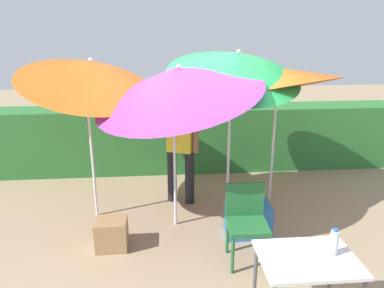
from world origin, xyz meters
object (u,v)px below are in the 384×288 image
Objects in this scene: person_vendor at (180,143)px; cooler_box at (248,219)px; crate_cardboard at (112,234)px; umbrella_yellow at (88,73)px; umbrella_orange at (276,79)px; folding_table at (307,267)px; umbrella_rainbow at (235,65)px; umbrella_navy at (176,83)px; bottle_water at (334,242)px; chair_plastic at (246,219)px.

cooler_box is (0.80, -1.01, -0.72)m from person_vendor.
umbrella_yellow is at bearing 107.78° from crate_cardboard.
cooler_box reaches higher than crate_cardboard.
umbrella_orange is 1.64m from person_vendor.
person_vendor is at bearing 177.80° from umbrella_orange.
person_vendor is at bearing 109.09° from folding_table.
umbrella_rainbow is 2.61m from crate_cardboard.
umbrella_orange is 4.22× the size of cooler_box.
umbrella_yellow reaches higher than umbrella_orange.
crate_cardboard is at bearing -153.45° from umbrella_orange.
umbrella_orange is 1.58m from umbrella_navy.
crate_cardboard is at bearing 141.48° from folding_table.
umbrella_orange is 2.96× the size of folding_table.
umbrella_navy is 3.11× the size of folding_table.
folding_table is (0.10, -1.60, 0.45)m from cooler_box.
umbrella_yellow reaches higher than crate_cardboard.
umbrella_rainbow reaches higher than person_vendor.
umbrella_rainbow is 1.40m from person_vendor.
umbrella_rainbow is 2.57m from bottle_water.
folding_table is at bearing -99.80° from umbrella_orange.
folding_table is (-0.44, -2.56, -1.21)m from umbrella_orange.
person_vendor reaches higher than crate_cardboard.
bottle_water is (2.30, -2.29, -1.13)m from umbrella_yellow.
umbrella_rainbow is at bearing 26.77° from crate_cardboard.
person_vendor is 7.83× the size of bottle_water.
folding_table is (1.81, -1.44, 0.47)m from crate_cardboard.
crate_cardboard is (-1.59, -0.80, -1.91)m from umbrella_rainbow.
umbrella_yellow is at bearing 160.41° from cooler_box.
umbrella_yellow is 1.02× the size of umbrella_navy.
umbrella_rainbow is 3.19× the size of folding_table.
bottle_water is (0.43, -2.22, -1.23)m from umbrella_rainbow.
person_vendor is 1.48m from cooler_box.
cooler_box is 2.34× the size of bottle_water.
umbrella_navy is at bearing -20.54° from umbrella_yellow.
person_vendor reaches higher than folding_table.
umbrella_orange reaches higher than person_vendor.
cooler_box is at bearing -119.69° from umbrella_orange.
umbrella_navy is 2.79× the size of chair_plastic.
umbrella_rainbow reaches higher than folding_table.
person_vendor is 1.71m from chair_plastic.
chair_plastic is 1.13m from folding_table.
crate_cardboard is at bearing -153.23° from umbrella_rainbow.
cooler_box is 1.67m from folding_table.
chair_plastic is 1.62m from crate_cardboard.
umbrella_navy is (-0.77, -0.35, -0.17)m from umbrella_rainbow.
umbrella_rainbow is at bearing 24.06° from umbrella_navy.
bottle_water is at bearing -57.24° from umbrella_navy.
umbrella_yellow is 4.51× the size of cooler_box.
folding_table is (0.99, -1.90, -1.27)m from umbrella_navy.
cooler_box is (0.88, -0.29, -1.71)m from umbrella_navy.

